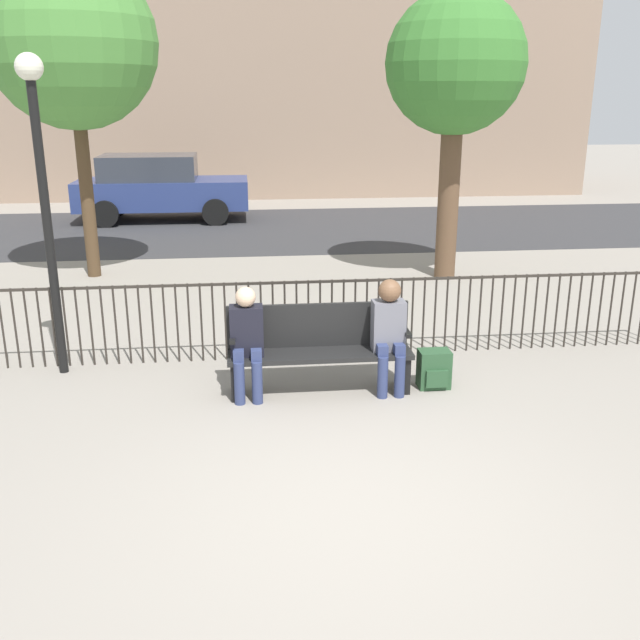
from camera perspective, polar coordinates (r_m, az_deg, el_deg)
name	(u,v)px	position (r m, az deg, el deg)	size (l,w,h in m)	color
ground_plane	(352,507)	(5.65, 2.56, -14.70)	(80.00, 80.00, 0.00)	gray
park_bench	(319,345)	(7.52, -0.07, -2.00)	(1.93, 0.45, 0.92)	black
seated_person_0	(247,337)	(7.31, -5.88, -1.35)	(0.34, 0.39, 1.18)	navy
seated_person_1	(389,329)	(7.45, 5.55, -0.71)	(0.34, 0.39, 1.22)	navy
backpack	(434,369)	(7.76, 9.11, -3.92)	(0.34, 0.27, 0.42)	#284C2D
fence_railing	(309,312)	(8.44, -0.91, 0.63)	(9.01, 0.03, 0.95)	#2D2823
tree_0	(455,67)	(12.25, 10.78, 19.27)	(2.26, 2.26, 4.64)	brown
tree_1	(72,44)	(12.77, -19.22, 20.15)	(2.72, 2.72, 5.18)	#4C3823
lamp_post	(41,168)	(8.16, -21.44, 11.24)	(0.28, 0.28, 3.43)	black
street_surface	(275,229)	(17.01, -3.62, 7.30)	(24.00, 6.00, 0.01)	#333335
parked_car_0	(159,187)	(18.49, -12.75, 10.36)	(4.20, 1.94, 1.62)	navy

